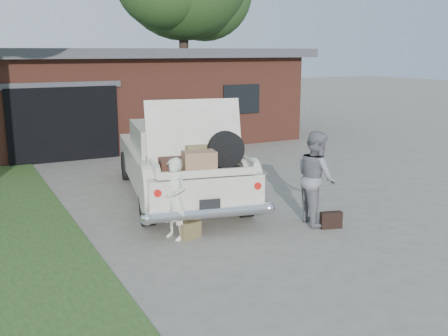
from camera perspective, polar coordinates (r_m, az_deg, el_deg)
name	(u,v)px	position (r m, az deg, el deg)	size (l,w,h in m)	color
ground	(239,234)	(9.52, 1.68, -7.18)	(90.00, 90.00, 0.00)	gray
house	(113,94)	(20.08, -11.99, 7.93)	(12.80, 7.80, 3.30)	brown
sedan	(179,160)	(11.75, -4.94, 0.83)	(3.25, 5.98, 2.32)	beige
woman_left	(175,199)	(9.12, -5.40, -3.36)	(0.53, 0.35, 1.44)	silver
woman_right	(316,178)	(10.03, 9.99, -1.03)	(0.86, 0.67, 1.78)	gray
suitcase_left	(191,230)	(9.26, -3.62, -6.79)	(0.39, 0.12, 0.30)	olive
suitcase_right	(331,220)	(9.96, 11.58, -5.57)	(0.41, 0.13, 0.31)	black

